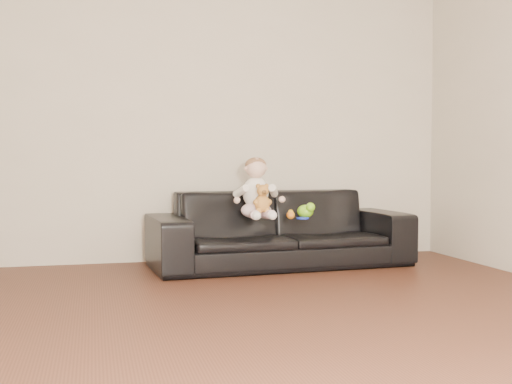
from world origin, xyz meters
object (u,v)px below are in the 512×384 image
object	(u,v)px
toy_green	(305,211)
toy_rattle	(291,215)
teddy_bear	(262,199)
toy_blue_disc	(303,218)
baby	(256,192)
sofa	(280,229)

from	to	relation	value
toy_green	toy_rattle	distance (m)	0.17
teddy_bear	toy_blue_disc	distance (m)	0.39
toy_green	toy_rattle	xyz separation A→B (m)	(-0.15, -0.08, -0.02)
baby	toy_rattle	size ratio (longest dim) A/B	7.39
sofa	toy_rattle	xyz separation A→B (m)	(0.02, -0.24, 0.13)
toy_green	toy_blue_disc	xyz separation A→B (m)	(-0.05, -0.07, -0.05)
sofa	toy_green	world-z (taller)	sofa
sofa	teddy_bear	size ratio (longest dim) A/B	9.48
toy_green	toy_blue_disc	bearing A→B (deg)	-122.59
teddy_bear	toy_blue_disc	size ratio (longest dim) A/B	2.28
toy_green	toy_rattle	size ratio (longest dim) A/B	2.35
baby	toy_green	world-z (taller)	baby
teddy_bear	toy_rattle	size ratio (longest dim) A/B	3.37
teddy_bear	toy_rattle	distance (m)	0.29
toy_green	toy_blue_disc	world-z (taller)	toy_green
toy_rattle	toy_blue_disc	bearing A→B (deg)	2.29
toy_green	toy_blue_disc	distance (m)	0.10
toy_green	teddy_bear	bearing A→B (deg)	-164.60
teddy_bear	toy_green	distance (m)	0.43
sofa	toy_green	xyz separation A→B (m)	(0.17, -0.16, 0.16)
teddy_bear	toy_rattle	bearing A→B (deg)	23.85
toy_rattle	toy_blue_disc	xyz separation A→B (m)	(0.10, 0.00, -0.03)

